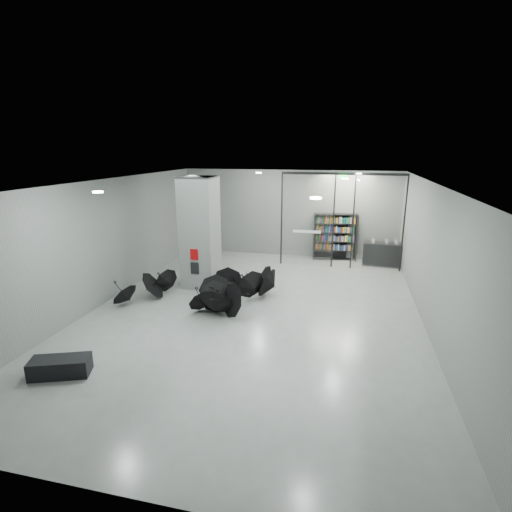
% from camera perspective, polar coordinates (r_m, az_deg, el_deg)
% --- Properties ---
extents(room, '(14.00, 14.02, 4.01)m').
position_cam_1_polar(room, '(11.56, -0.25, 4.90)').
color(room, gray).
rests_on(room, ground).
extents(column, '(1.20, 1.20, 4.00)m').
position_cam_1_polar(column, '(14.33, -8.15, 3.36)').
color(column, slate).
rests_on(column, ground).
extents(fire_cabinet, '(0.28, 0.04, 0.38)m').
position_cam_1_polar(fire_cabinet, '(13.92, -8.96, 0.22)').
color(fire_cabinet, '#A50A07').
rests_on(fire_cabinet, column).
extents(info_panel, '(0.30, 0.03, 0.42)m').
position_cam_1_polar(info_panel, '(14.06, -8.88, -1.75)').
color(info_panel, black).
rests_on(info_panel, column).
extents(exit_sign, '(0.30, 0.06, 0.15)m').
position_cam_1_polar(exit_sign, '(16.39, 12.55, 11.08)').
color(exit_sign, '#0CE533').
rests_on(exit_sign, room).
extents(glass_partition, '(5.06, 0.08, 4.00)m').
position_cam_1_polar(glass_partition, '(16.78, 12.21, 5.55)').
color(glass_partition, silver).
rests_on(glass_partition, ground).
extents(bench, '(1.38, 0.96, 0.41)m').
position_cam_1_polar(bench, '(10.17, -26.54, -14.18)').
color(bench, black).
rests_on(bench, ground).
extents(bookshelf, '(1.96, 0.71, 2.12)m').
position_cam_1_polar(bookshelf, '(18.23, 11.40, 2.76)').
color(bookshelf, black).
rests_on(bookshelf, ground).
extents(shop_counter, '(1.72, 0.81, 1.00)m').
position_cam_1_polar(shop_counter, '(17.92, 17.94, 0.25)').
color(shop_counter, black).
rests_on(shop_counter, ground).
extents(umbrella_cluster, '(5.54, 3.77, 1.30)m').
position_cam_1_polar(umbrella_cluster, '(12.96, -5.37, -5.60)').
color(umbrella_cluster, black).
rests_on(umbrella_cluster, ground).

